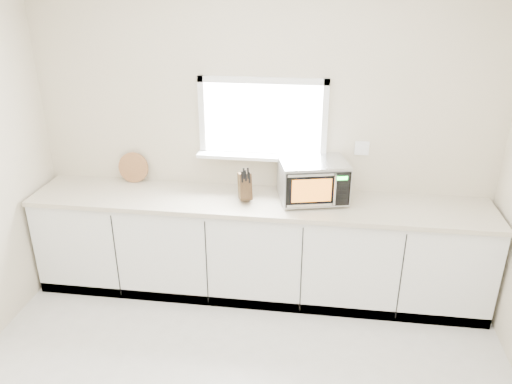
# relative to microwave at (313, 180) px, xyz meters

# --- Properties ---
(back_wall) EXTENTS (4.00, 0.17, 2.70)m
(back_wall) POSITION_rel_microwave_xyz_m (-0.45, 0.24, 0.26)
(back_wall) COLOR beige
(back_wall) RESTS_ON ground
(cabinets) EXTENTS (3.92, 0.60, 0.88)m
(cabinets) POSITION_rel_microwave_xyz_m (-0.45, -0.06, -0.66)
(cabinets) COLOR silver
(cabinets) RESTS_ON ground
(countertop) EXTENTS (3.92, 0.64, 0.04)m
(countertop) POSITION_rel_microwave_xyz_m (-0.45, -0.07, -0.20)
(countertop) COLOR #C1B69F
(countertop) RESTS_ON cabinets
(microwave) EXTENTS (0.63, 0.54, 0.35)m
(microwave) POSITION_rel_microwave_xyz_m (0.00, 0.00, 0.00)
(microwave) COLOR black
(microwave) RESTS_ON countertop
(knife_block) EXTENTS (0.16, 0.23, 0.31)m
(knife_block) POSITION_rel_microwave_xyz_m (-0.56, -0.08, -0.05)
(knife_block) COLOR #422F17
(knife_block) RESTS_ON countertop
(cutting_board) EXTENTS (0.28, 0.07, 0.28)m
(cutting_board) POSITION_rel_microwave_xyz_m (-1.63, 0.18, -0.04)
(cutting_board) COLOR #945F39
(cutting_board) RESTS_ON countertop
(coffee_grinder) EXTENTS (0.16, 0.16, 0.23)m
(coffee_grinder) POSITION_rel_microwave_xyz_m (0.08, 0.01, -0.07)
(coffee_grinder) COLOR #B3B5BB
(coffee_grinder) RESTS_ON countertop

